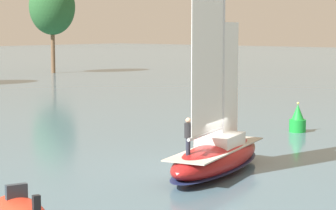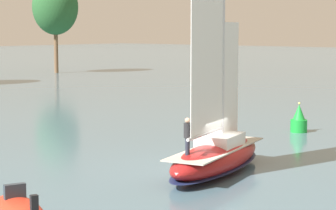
{
  "view_description": "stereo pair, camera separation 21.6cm",
  "coord_description": "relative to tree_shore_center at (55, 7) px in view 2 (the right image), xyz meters",
  "views": [
    {
      "loc": [
        -24.94,
        -17.72,
        6.79
      ],
      "look_at": [
        0.0,
        3.0,
        3.02
      ],
      "focal_mm": 70.0,
      "sensor_mm": 36.0,
      "label": 1
    },
    {
      "loc": [
        -24.8,
        -17.89,
        6.79
      ],
      "look_at": [
        0.0,
        3.0,
        3.02
      ],
      "focal_mm": 70.0,
      "sensor_mm": 36.0,
      "label": 2
    }
  ],
  "objects": [
    {
      "name": "ground_plane",
      "position": [
        -41.68,
        -60.78,
        -10.13
      ],
      "size": [
        400.0,
        400.0,
        0.0
      ],
      "primitive_type": "plane",
      "color": "slate"
    },
    {
      "name": "sailboat_main",
      "position": [
        -41.67,
        -60.78,
        -9.16
      ],
      "size": [
        9.03,
        4.32,
        11.96
      ],
      "color": "maroon",
      "rests_on": "ground"
    },
    {
      "name": "channel_buoy",
      "position": [
        -28.14,
        -57.69,
        -9.34
      ],
      "size": [
        1.1,
        1.1,
        1.99
      ],
      "color": "green",
      "rests_on": "ground"
    },
    {
      "name": "tree_shore_center",
      "position": [
        0.0,
        0.0,
        0.0
      ],
      "size": [
        7.03,
        7.03,
        14.47
      ],
      "color": "brown",
      "rests_on": "ground"
    }
  ]
}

